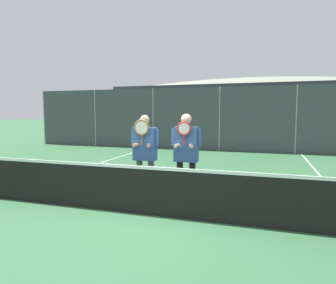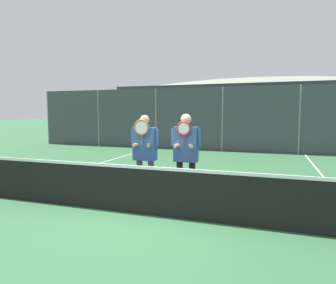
# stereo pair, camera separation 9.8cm
# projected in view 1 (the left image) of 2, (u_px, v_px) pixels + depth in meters

# --- Properties ---
(ground_plane) EXTENTS (120.00, 120.00, 0.00)m
(ground_plane) POSITION_uv_depth(u_px,v_px,m) (143.00, 214.00, 5.54)
(ground_plane) COLOR #2D5B38
(hill_distant) EXTENTS (92.70, 51.50, 18.03)m
(hill_distant) POSITION_uv_depth(u_px,v_px,m) (255.00, 121.00, 65.33)
(hill_distant) COLOR gray
(hill_distant) RESTS_ON ground_plane
(clubhouse_building) EXTENTS (18.14, 5.50, 3.80)m
(clubhouse_building) POSITION_uv_depth(u_px,v_px,m) (239.00, 112.00, 22.46)
(clubhouse_building) COLOR beige
(clubhouse_building) RESTS_ON ground_plane
(fence_back) EXTENTS (20.71, 0.06, 3.11)m
(fence_back) POSITION_uv_depth(u_px,v_px,m) (219.00, 119.00, 14.51)
(fence_back) COLOR gray
(fence_back) RESTS_ON ground_plane
(tennis_net) EXTENTS (10.01, 0.09, 1.01)m
(tennis_net) POSITION_uv_depth(u_px,v_px,m) (143.00, 190.00, 5.49)
(tennis_net) COLOR gray
(tennis_net) RESTS_ON ground_plane
(court_line_left_sideline) EXTENTS (0.05, 16.00, 0.01)m
(court_line_left_sideline) POSITION_uv_depth(u_px,v_px,m) (71.00, 172.00, 9.52)
(court_line_left_sideline) COLOR white
(court_line_left_sideline) RESTS_ON ground_plane
(court_line_right_sideline) EXTENTS (0.05, 16.00, 0.01)m
(court_line_right_sideline) POSITION_uv_depth(u_px,v_px,m) (333.00, 190.00, 7.24)
(court_line_right_sideline) COLOR white
(court_line_right_sideline) RESTS_ON ground_plane
(player_leftmost) EXTENTS (0.61, 0.34, 1.83)m
(player_leftmost) POSITION_uv_depth(u_px,v_px,m) (145.00, 151.00, 6.28)
(player_leftmost) COLOR #56565B
(player_leftmost) RESTS_ON ground_plane
(player_center_left) EXTENTS (0.61, 0.34, 1.85)m
(player_center_left) POSITION_uv_depth(u_px,v_px,m) (186.00, 151.00, 6.03)
(player_center_left) COLOR black
(player_center_left) RESTS_ON ground_plane
(car_far_left) EXTENTS (4.23, 1.96, 1.87)m
(car_far_left) POSITION_uv_depth(u_px,v_px,m) (118.00, 127.00, 19.68)
(car_far_left) COLOR #B2B7BC
(car_far_left) RESTS_ON ground_plane
(car_left_of_center) EXTENTS (4.59, 2.09, 1.74)m
(car_left_of_center) POSITION_uv_depth(u_px,v_px,m) (192.00, 129.00, 18.06)
(car_left_of_center) COLOR navy
(car_left_of_center) RESTS_ON ground_plane
(car_center) EXTENTS (4.61, 2.07, 1.87)m
(car_center) POSITION_uv_depth(u_px,v_px,m) (284.00, 129.00, 16.36)
(car_center) COLOR black
(car_center) RESTS_ON ground_plane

